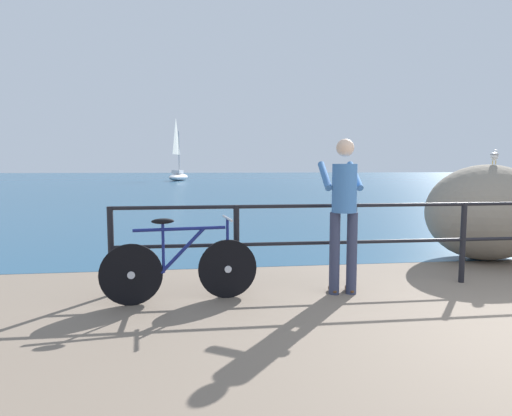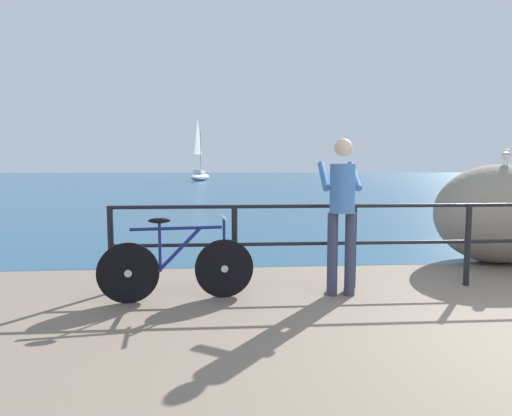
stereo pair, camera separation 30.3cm
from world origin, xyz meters
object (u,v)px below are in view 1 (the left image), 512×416
object	(u,v)px
breakwater_boulder_main	(486,212)
seagull	(495,155)
bicycle	(181,266)
person_at_railing	(344,208)
sailboat	(178,174)

from	to	relation	value
breakwater_boulder_main	seagull	bearing A→B (deg)	-46.68
bicycle	person_at_railing	xyz separation A→B (m)	(1.84, 0.07, 0.60)
person_at_railing	seagull	size ratio (longest dim) A/B	5.87
bicycle	breakwater_boulder_main	size ratio (longest dim) A/B	0.90
person_at_railing	sailboat	world-z (taller)	sailboat
bicycle	sailboat	xyz separation A→B (m)	(-1.92, 39.59, 0.32)
bicycle	seagull	bearing A→B (deg)	10.35
bicycle	sailboat	world-z (taller)	sailboat
breakwater_boulder_main	sailboat	bearing A→B (deg)	99.84
breakwater_boulder_main	sailboat	xyz separation A→B (m)	(-6.59, 37.99, -0.04)
bicycle	breakwater_boulder_main	xyz separation A→B (m)	(4.67, 1.60, 0.36)
bicycle	seagull	size ratio (longest dim) A/B	5.58
person_at_railing	breakwater_boulder_main	world-z (taller)	person_at_railing
bicycle	person_at_railing	distance (m)	1.94
bicycle	person_at_railing	world-z (taller)	person_at_railing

